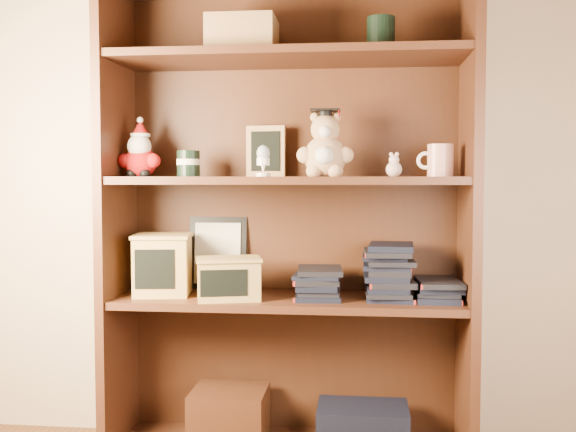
{
  "coord_description": "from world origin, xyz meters",
  "views": [
    {
      "loc": [
        0.28,
        -0.9,
        0.95
      ],
      "look_at": [
        0.04,
        1.3,
        0.82
      ],
      "focal_mm": 42.0,
      "sensor_mm": 36.0,
      "label": 1
    }
  ],
  "objects_px": {
    "teacher_mug": "(440,160)",
    "treats_box": "(163,264)",
    "grad_teddy_bear": "(325,150)",
    "bookcase": "(289,227)"
  },
  "relations": [
    {
      "from": "grad_teddy_bear",
      "to": "bookcase",
      "type": "bearing_deg",
      "value": 155.4
    },
    {
      "from": "teacher_mug",
      "to": "treats_box",
      "type": "distance_m",
      "value": 0.98
    },
    {
      "from": "grad_teddy_bear",
      "to": "treats_box",
      "type": "height_order",
      "value": "grad_teddy_bear"
    },
    {
      "from": "treats_box",
      "to": "grad_teddy_bear",
      "type": "bearing_deg",
      "value": -0.62
    },
    {
      "from": "grad_teddy_bear",
      "to": "teacher_mug",
      "type": "height_order",
      "value": "grad_teddy_bear"
    },
    {
      "from": "grad_teddy_bear",
      "to": "treats_box",
      "type": "relative_size",
      "value": 1.05
    },
    {
      "from": "bookcase",
      "to": "grad_teddy_bear",
      "type": "xyz_separation_m",
      "value": [
        0.13,
        -0.06,
        0.26
      ]
    },
    {
      "from": "bookcase",
      "to": "teacher_mug",
      "type": "height_order",
      "value": "bookcase"
    },
    {
      "from": "bookcase",
      "to": "teacher_mug",
      "type": "xyz_separation_m",
      "value": [
        0.49,
        -0.05,
        0.22
      ]
    },
    {
      "from": "teacher_mug",
      "to": "treats_box",
      "type": "height_order",
      "value": "teacher_mug"
    }
  ]
}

